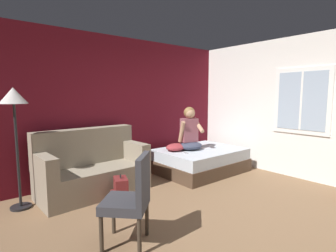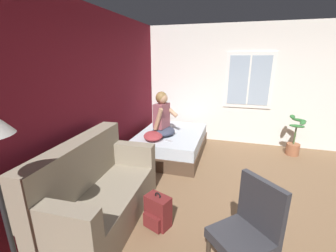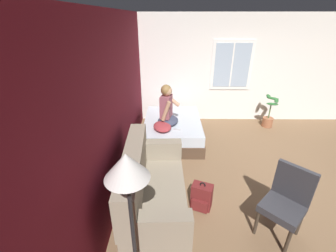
{
  "view_description": "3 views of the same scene",
  "coord_description": "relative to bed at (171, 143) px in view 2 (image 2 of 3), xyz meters",
  "views": [
    {
      "loc": [
        -2.38,
        -1.81,
        1.6
      ],
      "look_at": [
        0.77,
        2.03,
        1.01
      ],
      "focal_mm": 28.0,
      "sensor_mm": 36.0,
      "label": 1
    },
    {
      "loc": [
        -2.74,
        0.72,
        1.97
      ],
      "look_at": [
        0.52,
        1.67,
        0.94
      ],
      "focal_mm": 24.0,
      "sensor_mm": 36.0,
      "label": 2
    },
    {
      "loc": [
        -3.12,
        1.94,
        2.6
      ],
      "look_at": [
        0.5,
        1.99,
        0.83
      ],
      "focal_mm": 24.0,
      "sensor_mm": 36.0,
      "label": 3
    }
  ],
  "objects": [
    {
      "name": "ground_plane",
      "position": [
        -1.53,
        -1.89,
        -0.24
      ],
      "size": [
        40.0,
        40.0,
        0.0
      ],
      "primitive_type": "plane",
      "color": "brown"
    },
    {
      "name": "side_chair",
      "position": [
        -2.53,
        -1.4,
        0.3
      ],
      "size": [
        0.65,
        0.65,
        0.98
      ],
      "color": "#382D23",
      "rests_on": "ground"
    },
    {
      "name": "potted_plant",
      "position": [
        0.68,
        -2.49,
        0.07
      ],
      "size": [
        0.39,
        0.37,
        0.85
      ],
      "color": "#995B3D",
      "rests_on": "ground"
    },
    {
      "name": "wall_side_with_window",
      "position": [
        1.22,
        -1.89,
        1.12
      ],
      "size": [
        0.19,
        6.86,
        2.7
      ],
      "color": "silver",
      "rests_on": "ground"
    },
    {
      "name": "person_seated",
      "position": [
        -0.2,
        0.12,
        0.6
      ],
      "size": [
        0.61,
        0.55,
        0.88
      ],
      "color": "#383D51",
      "rests_on": "bed"
    },
    {
      "name": "cell_phone",
      "position": [
        -0.5,
        -0.09,
        0.25
      ],
      "size": [
        0.12,
        0.16,
        0.01
      ],
      "primitive_type": "cube",
      "rotation": [
        0.0,
        0.0,
        2.75
      ],
      "color": "#B7B7BC",
      "rests_on": "bed"
    },
    {
      "name": "wall_back_accent",
      "position": [
        -1.53,
        0.91,
        1.11
      ],
      "size": [
        10.35,
        0.16,
        2.7
      ],
      "primitive_type": "cube",
      "color": "maroon",
      "rests_on": "ground"
    },
    {
      "name": "couch",
      "position": [
        -2.23,
        0.32,
        0.16
      ],
      "size": [
        1.73,
        0.89,
        1.04
      ],
      "color": "gray",
      "rests_on": "ground"
    },
    {
      "name": "backpack",
      "position": [
        -2.12,
        -0.42,
        -0.04
      ],
      "size": [
        0.31,
        0.34,
        0.46
      ],
      "color": "maroon",
      "rests_on": "ground"
    },
    {
      "name": "throw_pillow",
      "position": [
        -0.49,
        0.22,
        0.31
      ],
      "size": [
        0.56,
        0.48,
        0.14
      ],
      "primitive_type": "ellipsoid",
      "rotation": [
        0.0,
        0.0,
        0.29
      ],
      "color": "#993338",
      "rests_on": "bed"
    },
    {
      "name": "bed",
      "position": [
        0.0,
        0.0,
        0.0
      ],
      "size": [
        1.75,
        1.3,
        0.48
      ],
      "color": "#4C3828",
      "rests_on": "ground"
    }
  ]
}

